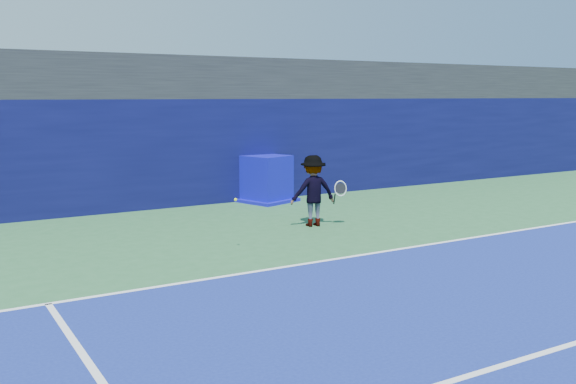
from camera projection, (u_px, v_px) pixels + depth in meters
name	position (u px, v px, depth m)	size (l,w,h in m)	color
ground	(438.00, 305.00, 9.55)	(80.00, 80.00, 0.00)	#2C6236
baseline	(326.00, 261.00, 12.11)	(24.00, 0.10, 0.01)	white
service_line	(553.00, 350.00, 7.85)	(24.00, 0.10, 0.01)	white
stadium_band	(165.00, 78.00, 18.81)	(36.00, 3.00, 1.20)	black
back_wall_assembly	(179.00, 152.00, 18.27)	(36.00, 1.03, 3.00)	#0B0C3D
equipment_cart	(267.00, 181.00, 18.85)	(1.79, 1.79, 1.36)	#0E0BA6
tennis_player	(313.00, 191.00, 15.28)	(1.34, 0.82, 1.70)	white
tennis_ball	(236.00, 200.00, 12.74)	(0.06, 0.06, 0.06)	yellow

